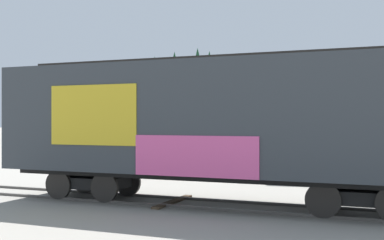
% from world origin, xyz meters
% --- Properties ---
extents(ground_plane, '(260.00, 260.00, 0.00)m').
position_xyz_m(ground_plane, '(0.00, 0.00, 0.00)').
color(ground_plane, gray).
extents(track, '(60.01, 2.77, 0.08)m').
position_xyz_m(track, '(-2.02, -0.00, 0.04)').
color(track, '#4C4742').
rests_on(track, ground_plane).
extents(freight_car, '(13.04, 3.14, 4.41)m').
position_xyz_m(freight_car, '(-1.27, -0.00, 2.50)').
color(freight_car, '#33383D').
rests_on(freight_car, ground_plane).
extents(hillside, '(117.28, 29.87, 16.35)m').
position_xyz_m(hillside, '(0.06, 79.03, 5.74)').
color(hillside, silver).
rests_on(hillside, ground_plane).
extents(parked_car_red, '(4.48, 2.18, 1.79)m').
position_xyz_m(parked_car_red, '(-6.62, 7.33, 0.89)').
color(parked_car_red, '#B21E1E').
rests_on(parked_car_red, ground_plane).
extents(parked_car_white, '(4.94, 2.34, 1.74)m').
position_xyz_m(parked_car_white, '(-0.29, 6.99, 0.88)').
color(parked_car_white, silver).
rests_on(parked_car_white, ground_plane).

